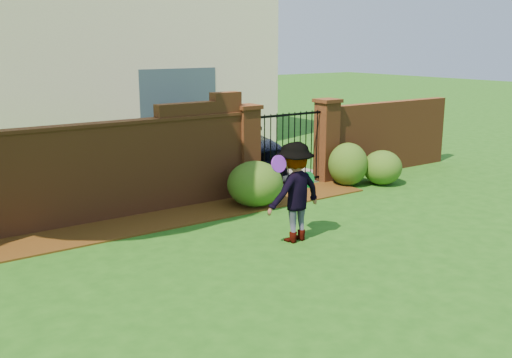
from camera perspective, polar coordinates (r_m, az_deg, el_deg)
ground at (r=7.87m, az=1.11°, el=-10.20°), size 80.00×80.00×0.01m
mulch_bed at (r=10.23m, az=-14.48°, el=-4.92°), size 11.10×1.08×0.03m
brick_wall at (r=10.32m, az=-21.60°, el=-0.03°), size 8.70×0.31×2.16m
brick_wall_return at (r=14.83m, az=12.65°, el=4.08°), size 4.00×0.25×1.70m
pillar_left at (r=12.07m, az=-0.92°, el=2.87°), size 0.50×0.50×1.88m
pillar_right at (r=13.42m, az=6.89°, el=3.82°), size 0.50×0.50×1.88m
iron_gate at (r=12.73m, az=3.18°, el=2.92°), size 1.78×0.03×1.60m
driveway at (r=16.16m, az=-5.68°, el=2.02°), size 3.20×8.00×0.01m
house at (r=18.58m, az=-19.12°, el=12.63°), size 12.40×6.40×6.30m
car at (r=14.42m, az=-3.23°, el=3.92°), size 2.63×4.95×1.60m
shrub_left at (r=11.31m, az=-0.09°, el=-0.49°), size 1.09×1.09×0.89m
shrub_middle at (r=13.12m, az=8.94°, el=1.43°), size 0.87×0.87×0.96m
shrub_right at (r=13.37m, az=12.20°, el=1.10°), size 0.87×0.87×0.77m
man at (r=9.27m, az=3.89°, el=-1.32°), size 1.08×0.68×1.61m
frisbee_purple at (r=8.88m, az=2.22°, el=1.49°), size 0.27×0.08×0.27m
frisbee_green at (r=9.37m, az=5.11°, el=-0.06°), size 0.27×0.09×0.27m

